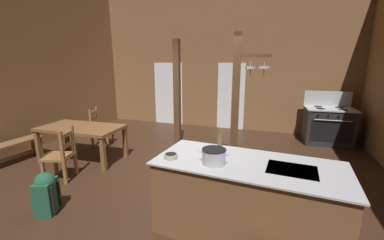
# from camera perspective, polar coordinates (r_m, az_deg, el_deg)

# --- Properties ---
(ground_plane) EXTENTS (8.53, 8.55, 0.10)m
(ground_plane) POSITION_cam_1_polar(r_m,az_deg,el_deg) (4.56, -5.31, -14.28)
(ground_plane) COLOR #382316
(wall_back) EXTENTS (8.53, 0.14, 4.23)m
(wall_back) POSITION_cam_1_polar(r_m,az_deg,el_deg) (7.81, 6.58, 13.62)
(wall_back) COLOR brown
(wall_back) RESTS_ON ground_plane
(glazed_door_back_left) EXTENTS (1.00, 0.01, 2.05)m
(glazed_door_back_left) POSITION_cam_1_polar(r_m,az_deg,el_deg) (8.36, -5.53, 6.12)
(glazed_door_back_left) COLOR white
(glazed_door_back_left) RESTS_ON ground_plane
(glazed_panel_back_right) EXTENTS (0.84, 0.01, 2.05)m
(glazed_panel_back_right) POSITION_cam_1_polar(r_m,az_deg,el_deg) (7.73, 9.06, 5.44)
(glazed_panel_back_right) COLOR white
(glazed_panel_back_right) RESTS_ON ground_plane
(kitchen_island) EXTENTS (2.23, 1.12, 0.93)m
(kitchen_island) POSITION_cam_1_polar(r_m,az_deg,el_deg) (3.15, 12.52, -17.46)
(kitchen_island) COLOR brown
(kitchen_island) RESTS_ON ground_plane
(stove_range) EXTENTS (1.18, 0.88, 1.32)m
(stove_range) POSITION_cam_1_polar(r_m,az_deg,el_deg) (7.20, 29.13, -1.07)
(stove_range) COLOR #252525
(stove_range) RESTS_ON ground_plane
(support_post_with_pot_rack) EXTENTS (0.67, 0.27, 2.58)m
(support_post_with_pot_rack) POSITION_cam_1_polar(r_m,az_deg,el_deg) (4.56, 10.58, 4.51)
(support_post_with_pot_rack) COLOR brown
(support_post_with_pot_rack) RESTS_ON ground_plane
(support_post_center) EXTENTS (0.14, 0.14, 2.58)m
(support_post_center) POSITION_cam_1_polar(r_m,az_deg,el_deg) (5.85, -3.50, 5.72)
(support_post_center) COLOR brown
(support_post_center) RESTS_ON ground_plane
(dining_table) EXTENTS (1.74, 0.97, 0.74)m
(dining_table) POSITION_cam_1_polar(r_m,az_deg,el_deg) (5.69, -24.42, -2.25)
(dining_table) COLOR brown
(dining_table) RESTS_ON ground_plane
(ladderback_chair_near_window) EXTENTS (0.55, 0.55, 0.95)m
(ladderback_chair_near_window) POSITION_cam_1_polar(r_m,az_deg,el_deg) (6.61, -20.69, -1.65)
(ladderback_chair_near_window) COLOR olive
(ladderback_chair_near_window) RESTS_ON ground_plane
(ladderback_chair_by_post) EXTENTS (0.55, 0.55, 0.95)m
(ladderback_chair_by_post) POSITION_cam_1_polar(r_m,az_deg,el_deg) (4.95, -28.19, -7.30)
(ladderback_chair_by_post) COLOR olive
(ladderback_chair_by_post) RESTS_ON ground_plane
(bench_along_left_wall) EXTENTS (0.44, 1.19, 0.44)m
(bench_along_left_wall) POSITION_cam_1_polar(r_m,az_deg,el_deg) (6.36, -36.46, -5.47)
(bench_along_left_wall) COLOR brown
(bench_along_left_wall) RESTS_ON ground_plane
(backpack) EXTENTS (0.37, 0.38, 0.60)m
(backpack) POSITION_cam_1_polar(r_m,az_deg,el_deg) (4.05, -30.95, -14.22)
(backpack) COLOR #1E5138
(backpack) RESTS_ON ground_plane
(stockpot_on_counter) EXTENTS (0.35, 0.28, 0.18)m
(stockpot_on_counter) POSITION_cam_1_polar(r_m,az_deg,el_deg) (2.82, 5.13, -8.45)
(stockpot_on_counter) COLOR #B7BABF
(stockpot_on_counter) RESTS_ON kitchen_island
(mixing_bowl_on_counter) EXTENTS (0.16, 0.16, 0.06)m
(mixing_bowl_on_counter) POSITION_cam_1_polar(r_m,az_deg,el_deg) (2.99, -4.98, -8.42)
(mixing_bowl_on_counter) COLOR #B2A893
(mixing_bowl_on_counter) RESTS_ON kitchen_island
(bottle_tall_on_counter) EXTENTS (0.06, 0.06, 0.29)m
(bottle_tall_on_counter) POSITION_cam_1_polar(r_m,az_deg,el_deg) (3.24, 6.53, -5.11)
(bottle_tall_on_counter) COLOR brown
(bottle_tall_on_counter) RESTS_ON kitchen_island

